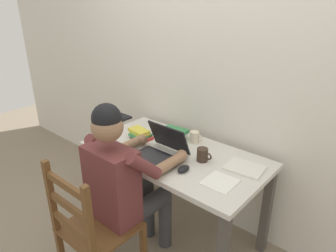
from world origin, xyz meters
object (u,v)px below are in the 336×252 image
Objects in this scene: laptop at (160,150)px; coffee_mug_white at (195,137)px; coffee_mug_dark at (203,155)px; book_stack_side at (173,133)px; desk at (174,165)px; computer_mouse at (184,169)px; seated_person at (125,181)px; book_stack_main at (140,134)px; landscape_photo_print at (112,144)px; wooden_chair at (93,231)px.

coffee_mug_white is (0.05, 0.35, -0.01)m from laptop.
coffee_mug_dark is 0.42m from book_stack_side.
desk is 11.63× the size of coffee_mug_dark.
computer_mouse reaches higher than desk.
desk is at bearing 81.70° from seated_person.
desk is 0.28m from coffee_mug_dark.
book_stack_side is at bearing 99.20° from seated_person.
landscape_photo_print is at bearing -110.73° from book_stack_main.
coffee_mug_dark is 0.73m from landscape_photo_print.
landscape_photo_print is (-0.47, -0.45, -0.04)m from coffee_mug_white.
wooden_chair is at bearing -67.14° from book_stack_main.
seated_person is 1.32× the size of wooden_chair.
laptop reaches higher than wooden_chair.
laptop is at bearing -21.38° from book_stack_main.
coffee_mug_dark is at bearing 36.90° from landscape_photo_print.
wooden_chair is 0.85m from book_stack_main.
laptop is at bearing -150.24° from coffee_mug_dark.
coffee_mug_dark reaches higher than book_stack_side.
book_stack_main is (-0.33, 0.13, -0.02)m from laptop.
coffee_mug_white is 0.85× the size of landscape_photo_print.
coffee_mug_dark is at bearing 68.56° from wooden_chair.
book_stack_side is at bearing 131.89° from desk.
wooden_chair is 0.96m from book_stack_side.
book_stack_main is 0.24m from landscape_photo_print.
desk is 0.20m from laptop.
landscape_photo_print is at bearing -160.25° from coffee_mug_dark.
seated_person is at bearing -11.79° from landscape_photo_print.
desk is 0.28m from book_stack_side.
desk is at bearing 74.49° from laptop.
desk is at bearing -172.62° from coffee_mug_dark.
seated_person reaches higher than wooden_chair.
book_stack_side is at bearing 70.79° from landscape_photo_print.
desk is at bearing -1.69° from book_stack_main.
seated_person is 10.86× the size of coffee_mug_dark.
book_stack_side is (0.21, 0.17, 0.01)m from book_stack_main.
seated_person is at bearing -55.40° from book_stack_main.
seated_person is 3.81× the size of laptop.
seated_person is 0.36m from wooden_chair.
computer_mouse is at bearing -16.74° from book_stack_main.
seated_person is (-0.06, -0.43, 0.05)m from desk.
wooden_chair is at bearing -92.86° from laptop.
seated_person reaches higher than landscape_photo_print.
book_stack_side is (-0.10, 0.89, 0.33)m from wooden_chair.
wooden_chair is at bearing -34.70° from landscape_photo_print.
laptop is 0.43m from landscape_photo_print.
book_stack_main is at bearing 86.43° from landscape_photo_print.
seated_person is at bearing -135.97° from computer_mouse.
wooden_chair is 0.68m from laptop.
book_stack_side is at bearing 137.45° from computer_mouse.
laptop is at bearing -66.84° from book_stack_side.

